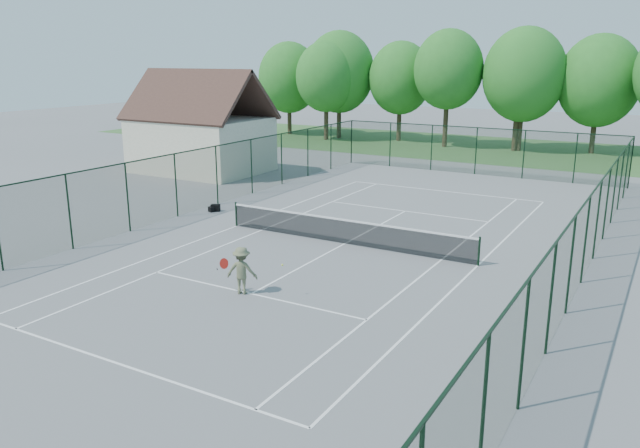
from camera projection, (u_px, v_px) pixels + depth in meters
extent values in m
plane|color=slate|center=(345.00, 244.00, 25.35)|extent=(140.00, 140.00, 0.00)
cube|color=#3E6C33|center=(518.00, 151.00, 50.41)|extent=(80.00, 16.00, 0.01)
cube|color=white|center=(443.00, 191.00, 35.28)|extent=(10.97, 0.08, 0.01)
cube|color=white|center=(120.00, 364.00, 15.42)|extent=(10.97, 0.08, 0.01)
cube|color=white|center=(405.00, 211.00, 30.69)|extent=(8.23, 0.08, 0.01)
cube|color=white|center=(251.00, 294.00, 20.00)|extent=(8.23, 0.08, 0.01)
cube|color=white|center=(478.00, 266.00, 22.69)|extent=(0.08, 23.77, 0.01)
cube|color=white|center=(237.00, 226.00, 28.00)|extent=(0.08, 23.77, 0.01)
cube|color=white|center=(442.00, 260.00, 23.35)|extent=(0.08, 23.77, 0.01)
cube|color=white|center=(262.00, 230.00, 27.34)|extent=(0.08, 23.77, 0.01)
cube|color=white|center=(345.00, 244.00, 25.35)|extent=(0.08, 12.80, 0.01)
cylinder|color=black|center=(236.00, 214.00, 27.87)|extent=(0.08, 0.08, 1.10)
cylinder|color=black|center=(479.00, 251.00, 22.54)|extent=(0.08, 0.08, 1.10)
cube|color=black|center=(345.00, 232.00, 25.22)|extent=(11.00, 0.02, 0.96)
cube|color=white|center=(345.00, 220.00, 25.09)|extent=(11.00, 0.05, 0.07)
cube|color=#19321D|center=(476.00, 151.00, 40.00)|extent=(18.00, 0.02, 3.00)
cube|color=#19321D|center=(585.00, 240.00, 20.60)|extent=(0.02, 36.00, 3.00)
cube|color=#19321D|center=(176.00, 185.00, 29.32)|extent=(0.02, 36.00, 3.00)
cube|color=black|center=(478.00, 128.00, 39.61)|extent=(18.00, 0.05, 0.05)
cube|color=black|center=(591.00, 196.00, 20.21)|extent=(0.05, 36.00, 0.05)
cube|color=black|center=(174.00, 154.00, 28.93)|extent=(0.05, 36.00, 0.05)
cube|color=beige|center=(201.00, 145.00, 40.99)|extent=(8.00, 6.00, 3.50)
cube|color=#4C3127|center=(214.00, 93.00, 41.40)|extent=(8.60, 3.27, 3.27)
cube|color=#4C3127|center=(183.00, 96.00, 38.90)|extent=(8.60, 3.27, 3.27)
cylinder|color=#3E2F1F|center=(339.00, 115.00, 57.86)|extent=(0.40, 0.40, 4.20)
ellipsoid|color=#2F832B|center=(339.00, 72.00, 56.84)|extent=(6.40, 6.40, 7.40)
cylinder|color=#3E2F1F|center=(520.00, 125.00, 49.87)|extent=(0.40, 0.40, 4.20)
ellipsoid|color=#2F832B|center=(524.00, 75.00, 48.86)|extent=(6.40, 6.40, 7.40)
cube|color=black|center=(216.00, 208.00, 30.65)|extent=(0.50, 0.40, 0.34)
cube|color=black|center=(211.00, 209.00, 30.53)|extent=(0.37, 0.30, 0.25)
imported|color=#646747|center=(242.00, 270.00, 19.85)|extent=(1.13, 0.87, 1.55)
sphere|color=#CDE143|center=(282.00, 265.00, 19.49)|extent=(0.07, 0.07, 0.07)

